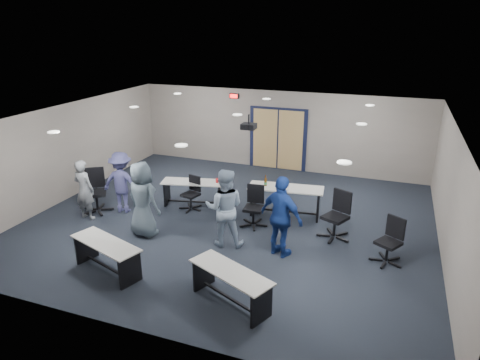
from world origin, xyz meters
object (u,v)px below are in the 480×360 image
(table_back_left, at_px, (194,189))
(person_gray, at_px, (84,190))
(chair_back_d, at_px, (335,216))
(person_plaid, at_px, (143,199))
(chair_back_c, at_px, (253,207))
(person_navy, at_px, (281,217))
(table_front_right, at_px, (231,281))
(table_front_left, at_px, (106,252))
(chair_loose_left, at_px, (96,191))
(person_back, at_px, (122,182))
(chair_back_b, at_px, (190,193))
(chair_loose_right, at_px, (388,241))
(person_lightblue, at_px, (225,208))
(table_back_right, at_px, (285,196))

(table_back_left, height_order, person_gray, person_gray)
(chair_back_d, distance_m, person_plaid, 4.55)
(chair_back_c, xyz_separation_m, person_navy, (1.01, -1.15, 0.40))
(table_front_right, relative_size, person_gray, 1.10)
(table_front_left, bearing_deg, person_plaid, 114.71)
(table_back_left, xyz_separation_m, chair_loose_left, (-2.25, -1.32, 0.11))
(person_plaid, relative_size, person_back, 1.10)
(person_back, bearing_deg, table_front_right, 136.60)
(table_front_left, distance_m, person_navy, 3.69)
(chair_back_b, bearing_deg, chair_back_c, 3.91)
(chair_loose_right, distance_m, person_back, 6.82)
(chair_loose_right, xyz_separation_m, person_gray, (-7.45, -0.38, 0.29))
(chair_back_c, relative_size, person_lightblue, 0.57)
(chair_back_b, distance_m, person_plaid, 1.81)
(table_back_right, bearing_deg, person_plaid, -148.83)
(table_front_right, xyz_separation_m, chair_back_c, (-0.62, 3.15, 0.05))
(table_back_right, relative_size, chair_loose_right, 1.99)
(table_back_right, xyz_separation_m, person_lightblue, (-0.89, -2.03, 0.37))
(table_back_left, bearing_deg, person_navy, -44.82)
(chair_back_b, relative_size, chair_loose_left, 0.79)
(table_back_right, height_order, chair_back_b, table_back_right)
(table_front_left, relative_size, person_lightblue, 0.96)
(person_lightblue, bearing_deg, person_navy, 163.70)
(chair_back_d, bearing_deg, table_front_left, -117.71)
(table_front_right, distance_m, person_lightblue, 2.28)
(person_back, bearing_deg, person_lightblue, 157.08)
(chair_back_b, xyz_separation_m, chair_loose_right, (5.16, -1.06, 0.04))
(table_back_right, distance_m, chair_back_b, 2.56)
(chair_back_d, xyz_separation_m, person_lightblue, (-2.32, -1.17, 0.34))
(chair_back_b, bearing_deg, table_front_left, -78.36)
(chair_back_d, xyz_separation_m, person_plaid, (-4.32, -1.39, 0.34))
(chair_loose_right, xyz_separation_m, person_plaid, (-5.54, -0.65, 0.41))
(table_back_left, distance_m, chair_loose_left, 2.61)
(person_gray, bearing_deg, table_back_right, -153.50)
(chair_back_b, distance_m, person_gray, 2.73)
(table_front_right, bearing_deg, table_front_left, -157.95)
(person_navy, bearing_deg, person_back, 13.53)
(chair_loose_left, bearing_deg, chair_back_d, -27.29)
(table_back_left, bearing_deg, chair_back_c, -32.29)
(chair_loose_left, bearing_deg, person_plaid, -53.55)
(table_back_right, xyz_separation_m, person_back, (-4.15, -1.26, 0.29))
(person_navy, bearing_deg, person_plaid, 26.49)
(chair_loose_right, bearing_deg, person_navy, -137.27)
(person_plaid, bearing_deg, table_front_left, 111.88)
(chair_back_c, relative_size, person_back, 0.62)
(table_front_left, height_order, person_plaid, person_plaid)
(person_gray, bearing_deg, table_back_left, -137.90)
(chair_loose_left, xyz_separation_m, chair_loose_right, (7.46, -0.05, -0.09))
(table_front_right, distance_m, chair_back_b, 4.36)
(person_gray, bearing_deg, chair_back_d, -165.66)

